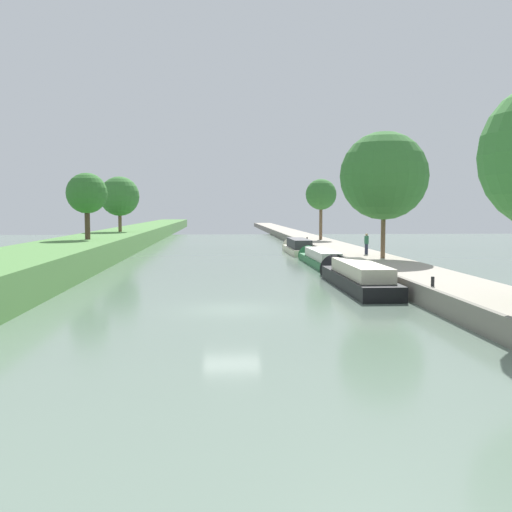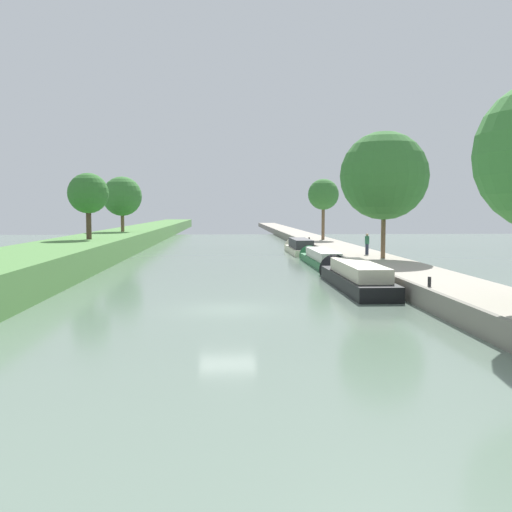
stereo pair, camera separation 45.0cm
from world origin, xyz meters
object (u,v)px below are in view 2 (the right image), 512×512
narrowboat_green (320,258)px  mooring_bollard_near (429,282)px  narrowboat_black (353,276)px  person_walking (367,243)px  narrowboat_cream (299,247)px  mooring_bollard_far (309,239)px

narrowboat_green → mooring_bollard_near: bearing=-85.4°
narrowboat_green → mooring_bollard_near: size_ratio=28.51×
narrowboat_black → mooring_bollard_near: (1.96, -7.10, 0.54)m
narrowboat_black → person_walking: bearing=73.0°
narrowboat_cream → mooring_bollard_near: (1.76, -33.80, 0.55)m
narrowboat_cream → mooring_bollard_far: bearing=70.6°
narrowboat_green → narrowboat_black: bearing=-91.1°
mooring_bollard_near → mooring_bollard_far: 38.81m
narrowboat_black → mooring_bollard_far: (1.96, 31.71, 0.54)m
mooring_bollard_far → narrowboat_cream: bearing=-109.4°
mooring_bollard_near → person_walking: bearing=84.7°
narrowboat_black → narrowboat_cream: 26.71m
narrowboat_green → narrowboat_cream: size_ratio=1.17×
mooring_bollard_near → mooring_bollard_far: size_ratio=1.00×
narrowboat_black → person_walking: (3.74, 12.24, 1.18)m
person_walking → mooring_bollard_far: size_ratio=3.69×
narrowboat_cream → mooring_bollard_near: 33.85m
narrowboat_green → person_walking: (3.46, -1.45, 1.28)m
mooring_bollard_near → narrowboat_cream: bearing=93.0°
narrowboat_cream → mooring_bollard_near: narrowboat_cream is taller
narrowboat_cream → mooring_bollard_near: bearing=-87.0°
narrowboat_green → person_walking: 3.97m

